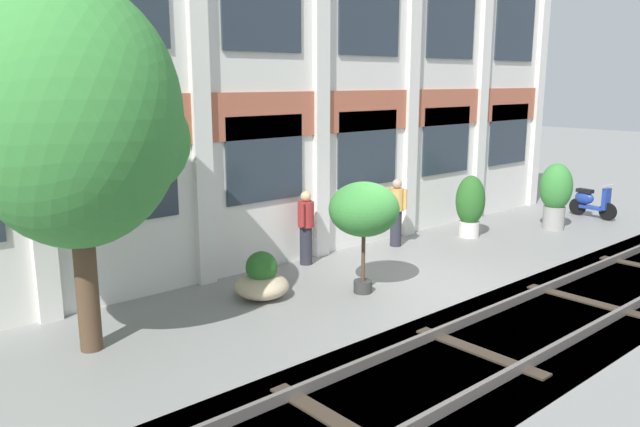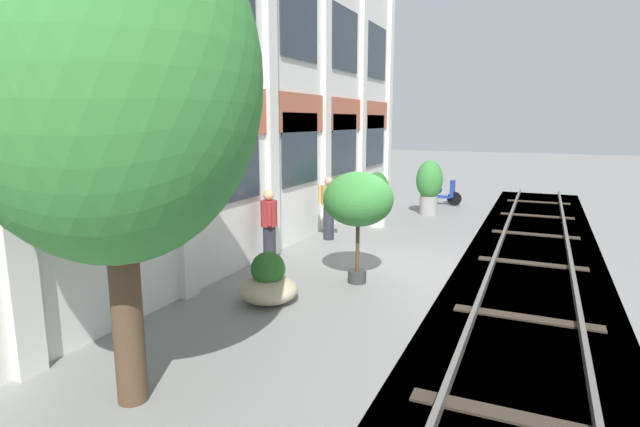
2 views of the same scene
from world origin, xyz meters
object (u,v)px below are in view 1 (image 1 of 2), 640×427
at_px(broadleaf_tree, 73,122).
at_px(potted_plant_stone_basin, 470,204).
at_px(potted_plant_glazed_jar, 556,192).
at_px(scooter_near_curb, 591,202).
at_px(potted_plant_terracotta_small, 364,211).
at_px(resident_watching_tracks, 306,226).
at_px(potted_plant_wide_bowl, 262,280).
at_px(resident_by_doorway, 396,210).

bearing_deg(broadleaf_tree, potted_plant_stone_basin, 2.18).
xyz_separation_m(potted_plant_glazed_jar, scooter_near_curb, (2.12, 0.05, -0.53)).
relative_size(potted_plant_terracotta_small, resident_watching_tracks, 1.31).
bearing_deg(potted_plant_stone_basin, resident_watching_tracks, 169.36).
xyz_separation_m(broadleaf_tree, potted_plant_wide_bowl, (3.10, 0.13, -2.90)).
relative_size(potted_plant_glazed_jar, scooter_near_curb, 1.24).
distance_m(broadleaf_tree, potted_plant_terracotta_small, 5.03).
distance_m(potted_plant_wide_bowl, potted_plant_terracotta_small, 2.18).
bearing_deg(potted_plant_wide_bowl, potted_plant_terracotta_small, -32.00).
xyz_separation_m(potted_plant_wide_bowl, resident_by_doorway, (4.43, 0.83, 0.52)).
relative_size(potted_plant_glazed_jar, potted_plant_terracotta_small, 0.84).
bearing_deg(scooter_near_curb, resident_watching_tracks, -96.45).
bearing_deg(potted_plant_wide_bowl, potted_plant_stone_basin, 2.03).
height_order(potted_plant_glazed_jar, resident_watching_tracks, potted_plant_glazed_jar).
distance_m(potted_plant_stone_basin, scooter_near_curb, 4.54).
height_order(potted_plant_wide_bowl, potted_plant_glazed_jar, potted_plant_glazed_jar).
distance_m(broadleaf_tree, scooter_near_curb, 14.26).
bearing_deg(broadleaf_tree, resident_watching_tracks, 13.55).
distance_m(potted_plant_stone_basin, potted_plant_terracotta_small, 5.08).
height_order(potted_plant_terracotta_small, resident_by_doorway, potted_plant_terracotta_small).
height_order(potted_plant_stone_basin, potted_plant_glazed_jar, potted_plant_glazed_jar).
xyz_separation_m(potted_plant_wide_bowl, potted_plant_stone_basin, (6.44, 0.23, 0.49)).
bearing_deg(broadleaf_tree, potted_plant_glazed_jar, -2.89).
relative_size(resident_by_doorway, resident_watching_tracks, 1.01).
distance_m(potted_plant_wide_bowl, potted_plant_stone_basin, 6.46).
distance_m(potted_plant_wide_bowl, scooter_near_curb, 10.90).
relative_size(broadleaf_tree, potted_plant_stone_basin, 3.36).
height_order(potted_plant_glazed_jar, resident_by_doorway, potted_plant_glazed_jar).
relative_size(potted_plant_wide_bowl, potted_plant_terracotta_small, 0.47).
distance_m(scooter_near_curb, resident_watching_tracks, 9.13).
distance_m(resident_by_doorway, resident_watching_tracks, 2.52).
relative_size(broadleaf_tree, resident_watching_tracks, 3.29).
xyz_separation_m(potted_plant_glazed_jar, resident_watching_tracks, (-6.83, 1.81, -0.13)).
xyz_separation_m(potted_plant_glazed_jar, resident_by_doorway, (-4.32, 1.56, -0.12)).
distance_m(potted_plant_stone_basin, resident_watching_tracks, 4.60).
distance_m(broadleaf_tree, potted_plant_wide_bowl, 4.25).
distance_m(potted_plant_stone_basin, resident_by_doorway, 2.10).
bearing_deg(potted_plant_terracotta_small, scooter_near_curb, 1.78).
height_order(potted_plant_stone_basin, potted_plant_terracotta_small, potted_plant_terracotta_small).
distance_m(broadleaf_tree, potted_plant_stone_basin, 9.85).
height_order(potted_plant_stone_basin, resident_watching_tracks, resident_watching_tracks).
relative_size(broadleaf_tree, potted_plant_wide_bowl, 5.31).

